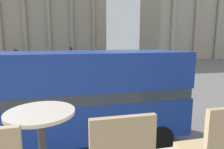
{
  "coord_description": "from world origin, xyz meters",
  "views": [
    {
      "loc": [
        1.09,
        -2.11,
        4.58
      ],
      "look_at": [
        5.17,
        15.42,
        1.47
      ],
      "focal_mm": 32.0,
      "sensor_mm": 36.0,
      "label": 1
    }
  ],
  "objects_px": {
    "double_decker_bus": "(67,95)",
    "pedestrian_red": "(1,94)",
    "plaza_building_left": "(40,14)",
    "traffic_light_mid": "(16,62)",
    "pedestrian_olive": "(149,71)",
    "plaza_building_right": "(200,16)",
    "traffic_light_far": "(71,56)",
    "cafe_dining_table": "(42,132)"
  },
  "relations": [
    {
      "from": "cafe_dining_table",
      "to": "traffic_light_mid",
      "type": "bearing_deg",
      "value": 103.1
    },
    {
      "from": "plaza_building_right",
      "to": "pedestrian_red",
      "type": "height_order",
      "value": "plaza_building_right"
    },
    {
      "from": "traffic_light_far",
      "to": "pedestrian_red",
      "type": "distance_m",
      "value": 14.01
    },
    {
      "from": "plaza_building_left",
      "to": "plaza_building_right",
      "type": "xyz_separation_m",
      "value": [
        41.98,
        -12.89,
        -1.05
      ]
    },
    {
      "from": "traffic_light_mid",
      "to": "pedestrian_red",
      "type": "relative_size",
      "value": 2.35
    },
    {
      "from": "traffic_light_mid",
      "to": "plaza_building_left",
      "type": "bearing_deg",
      "value": 92.61
    },
    {
      "from": "pedestrian_olive",
      "to": "plaza_building_right",
      "type": "bearing_deg",
      "value": 21.43
    },
    {
      "from": "cafe_dining_table",
      "to": "traffic_light_far",
      "type": "relative_size",
      "value": 0.2
    },
    {
      "from": "plaza_building_left",
      "to": "traffic_light_far",
      "type": "height_order",
      "value": "plaza_building_left"
    },
    {
      "from": "traffic_light_mid",
      "to": "pedestrian_red",
      "type": "distance_m",
      "value": 6.51
    },
    {
      "from": "plaza_building_right",
      "to": "traffic_light_far",
      "type": "xyz_separation_m",
      "value": [
        -34.76,
        -20.59,
        -8.46
      ]
    },
    {
      "from": "cafe_dining_table",
      "to": "pedestrian_olive",
      "type": "relative_size",
      "value": 0.4
    },
    {
      "from": "traffic_light_mid",
      "to": "pedestrian_olive",
      "type": "xyz_separation_m",
      "value": [
        14.09,
        0.16,
        -1.39
      ]
    },
    {
      "from": "pedestrian_red",
      "to": "cafe_dining_table",
      "type": "bearing_deg",
      "value": -59.11
    },
    {
      "from": "plaza_building_left",
      "to": "cafe_dining_table",
      "type": "bearing_deg",
      "value": -83.93
    },
    {
      "from": "plaza_building_left",
      "to": "pedestrian_olive",
      "type": "distance_m",
      "value": 44.37
    },
    {
      "from": "cafe_dining_table",
      "to": "pedestrian_red",
      "type": "height_order",
      "value": "cafe_dining_table"
    },
    {
      "from": "plaza_building_left",
      "to": "pedestrian_red",
      "type": "height_order",
      "value": "plaza_building_left"
    },
    {
      "from": "traffic_light_far",
      "to": "pedestrian_red",
      "type": "xyz_separation_m",
      "value": [
        -5.1,
        -12.97,
        -1.51
      ]
    },
    {
      "from": "traffic_light_far",
      "to": "pedestrian_olive",
      "type": "bearing_deg",
      "value": -36.73
    },
    {
      "from": "pedestrian_red",
      "to": "traffic_light_mid",
      "type": "bearing_deg",
      "value": 105.66
    },
    {
      "from": "plaza_building_left",
      "to": "pedestrian_olive",
      "type": "height_order",
      "value": "plaza_building_left"
    },
    {
      "from": "double_decker_bus",
      "to": "pedestrian_red",
      "type": "relative_size",
      "value": 6.41
    },
    {
      "from": "cafe_dining_table",
      "to": "traffic_light_far",
      "type": "height_order",
      "value": "cafe_dining_table"
    },
    {
      "from": "cafe_dining_table",
      "to": "traffic_light_mid",
      "type": "distance_m",
      "value": 19.83
    },
    {
      "from": "double_decker_bus",
      "to": "pedestrian_red",
      "type": "distance_m",
      "value": 7.91
    },
    {
      "from": "double_decker_bus",
      "to": "plaza_building_left",
      "type": "height_order",
      "value": "plaza_building_left"
    },
    {
      "from": "double_decker_bus",
      "to": "pedestrian_red",
      "type": "xyz_separation_m",
      "value": [
        -4.43,
        6.4,
        -1.39
      ]
    },
    {
      "from": "pedestrian_red",
      "to": "pedestrian_olive",
      "type": "relative_size",
      "value": 0.87
    },
    {
      "from": "plaza_building_left",
      "to": "pedestrian_red",
      "type": "bearing_deg",
      "value": -87.38
    },
    {
      "from": "pedestrian_red",
      "to": "traffic_light_far",
      "type": "bearing_deg",
      "value": 81.51
    },
    {
      "from": "cafe_dining_table",
      "to": "plaza_building_right",
      "type": "relative_size",
      "value": 0.02
    },
    {
      "from": "cafe_dining_table",
      "to": "pedestrian_red",
      "type": "distance_m",
      "value": 13.92
    },
    {
      "from": "pedestrian_olive",
      "to": "cafe_dining_table",
      "type": "bearing_deg",
      "value": -140.95
    },
    {
      "from": "cafe_dining_table",
      "to": "traffic_light_far",
      "type": "bearing_deg",
      "value": 88.0
    },
    {
      "from": "double_decker_bus",
      "to": "traffic_light_far",
      "type": "height_order",
      "value": "double_decker_bus"
    },
    {
      "from": "plaza_building_left",
      "to": "double_decker_bus",
      "type": "bearing_deg",
      "value": -82.93
    },
    {
      "from": "cafe_dining_table",
      "to": "pedestrian_red",
      "type": "bearing_deg",
      "value": 107.91
    },
    {
      "from": "plaza_building_left",
      "to": "traffic_light_mid",
      "type": "height_order",
      "value": "plaza_building_left"
    },
    {
      "from": "plaza_building_left",
      "to": "pedestrian_red",
      "type": "xyz_separation_m",
      "value": [
        2.13,
        -46.45,
        -11.03
      ]
    },
    {
      "from": "traffic_light_far",
      "to": "plaza_building_right",
      "type": "bearing_deg",
      "value": 30.64
    },
    {
      "from": "traffic_light_mid",
      "to": "traffic_light_far",
      "type": "xyz_separation_m",
      "value": [
        5.39,
        6.65,
        -0.03
      ]
    }
  ]
}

